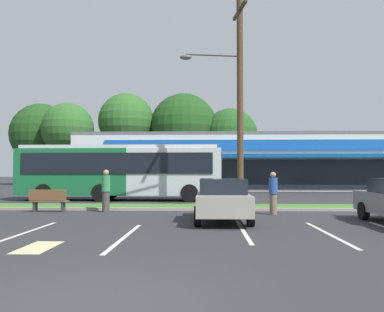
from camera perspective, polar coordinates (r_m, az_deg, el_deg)
ground_plane at (r=5.98m, az=-14.25°, el=-18.87°), size 240.00×240.00×0.00m
grass_median at (r=19.63m, az=-2.73°, el=-6.98°), size 56.00×2.20×0.12m
curb_lip at (r=18.42m, az=-3.04°, el=-7.30°), size 56.00×0.24×0.12m
parking_stripe_0 at (r=12.65m, az=-22.12°, el=-9.79°), size 0.12×4.80×0.01m
parking_stripe_1 at (r=11.26m, az=-9.21°, el=-10.89°), size 0.12×4.80×0.01m
parking_stripe_2 at (r=12.36m, az=7.02°, el=-10.11°), size 0.12×4.80×0.01m
parking_stripe_3 at (r=12.25m, az=18.20°, el=-10.10°), size 0.12×4.80×0.01m
lot_arrow at (r=10.27m, az=-20.37°, el=-11.65°), size 0.70×1.60×0.01m
storefront_building at (r=40.74m, az=6.44°, el=-0.88°), size 29.91×11.55×5.16m
tree_far_left at (r=55.99m, az=-19.96°, el=2.84°), size 7.73×7.73×10.30m
tree_left at (r=51.24m, az=-16.68°, el=3.60°), size 6.10×6.10×9.80m
tree_mid_left at (r=52.29m, az=-9.02°, el=4.75°), size 6.87×6.87×11.40m
tree_mid at (r=51.99m, az=-1.16°, el=3.98°), size 8.40×8.40×11.44m
tree_mid_right at (r=51.51m, az=5.27°, el=2.78°), size 6.76×6.76×9.49m
utility_pole at (r=20.02m, az=6.21°, el=8.36°), size 3.11×2.39×10.03m
city_bus at (r=25.10m, az=-9.73°, el=-1.99°), size 12.02×2.85×3.25m
bus_stop_bench at (r=18.84m, az=-19.08°, el=-5.72°), size 1.60×0.45×0.95m
car_2 at (r=14.45m, az=4.18°, el=-5.97°), size 1.88×4.39×1.47m
pedestrian_near_bench at (r=18.00m, az=-11.73°, el=-4.69°), size 0.36×0.36×1.79m
pedestrian_by_pole at (r=16.93m, az=11.08°, el=-5.02°), size 0.34×0.34×1.70m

